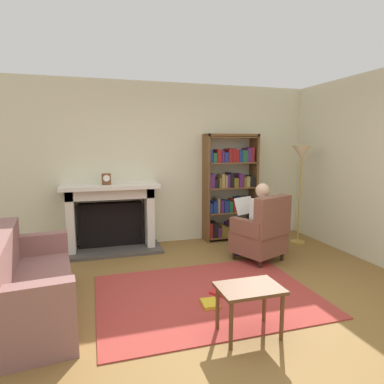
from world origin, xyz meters
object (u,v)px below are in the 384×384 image
object	(u,v)px
mantel_clock	(106,179)
side_table	(249,294)
bookshelf	(231,190)
sofa_floral	(27,287)
floor_lamp	(301,161)
fireplace	(111,215)
armchair_reading	(262,233)
seated_reader	(256,218)

from	to	relation	value
mantel_clock	side_table	world-z (taller)	mantel_clock
bookshelf	sofa_floral	bearing A→B (deg)	-146.31
sofa_floral	floor_lamp	xyz separation A→B (m)	(4.00, 1.41, 1.09)
fireplace	armchair_reading	xyz separation A→B (m)	(2.05, -1.17, -0.14)
armchair_reading	sofa_floral	distance (m)	3.07
fireplace	seated_reader	xyz separation A→B (m)	(2.01, -1.06, 0.05)
bookshelf	mantel_clock	bearing A→B (deg)	-176.35
sofa_floral	side_table	xyz separation A→B (m)	(1.93, -0.89, 0.06)
armchair_reading	bookshelf	bearing A→B (deg)	-114.03
bookshelf	fireplace	bearing A→B (deg)	-179.08
bookshelf	seated_reader	size ratio (longest dim) A/B	1.63
armchair_reading	seated_reader	xyz separation A→B (m)	(-0.05, 0.11, 0.20)
armchair_reading	side_table	size ratio (longest dim) A/B	1.73
floor_lamp	fireplace	bearing A→B (deg)	170.05
fireplace	armchair_reading	distance (m)	2.37
sofa_floral	side_table	size ratio (longest dim) A/B	3.15
sofa_floral	bookshelf	bearing A→B (deg)	-62.12
sofa_floral	floor_lamp	size ratio (longest dim) A/B	1.06
seated_reader	sofa_floral	bearing A→B (deg)	-6.28
seated_reader	sofa_floral	distance (m)	3.07
armchair_reading	floor_lamp	bearing A→B (deg)	-172.07
mantel_clock	armchair_reading	bearing A→B (deg)	-26.81
bookshelf	armchair_reading	bearing A→B (deg)	-90.72
seated_reader	floor_lamp	size ratio (longest dim) A/B	0.69
fireplace	floor_lamp	size ratio (longest dim) A/B	0.92
fireplace	side_table	distance (m)	3.03
armchair_reading	floor_lamp	size ratio (longest dim) A/B	0.58
bookshelf	side_table	bearing A→B (deg)	-110.06
mantel_clock	floor_lamp	world-z (taller)	floor_lamp
bookshelf	side_table	world-z (taller)	bookshelf
sofa_floral	armchair_reading	bearing A→B (deg)	-80.96
side_table	seated_reader	bearing A→B (deg)	60.99
seated_reader	fireplace	bearing A→B (deg)	-51.14
fireplace	bookshelf	size ratio (longest dim) A/B	0.82
fireplace	side_table	xyz separation A→B (m)	(1.02, -2.84, -0.19)
fireplace	floor_lamp	bearing A→B (deg)	-9.95
bookshelf	floor_lamp	distance (m)	1.28
fireplace	mantel_clock	size ratio (longest dim) A/B	8.95
fireplace	side_table	world-z (taller)	fireplace
side_table	floor_lamp	bearing A→B (deg)	48.06
bookshelf	floor_lamp	bearing A→B (deg)	-29.43
armchair_reading	sofa_floral	size ratio (longest dim) A/B	0.55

